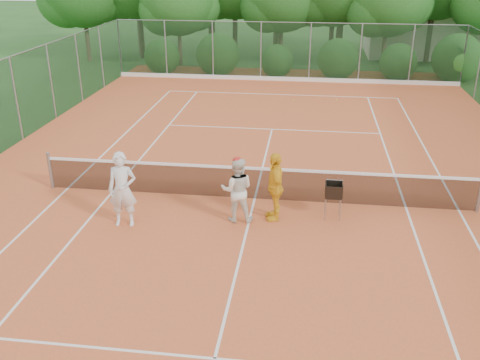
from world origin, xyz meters
name	(u,v)px	position (x,y,z in m)	size (l,w,h in m)	color
ground	(255,200)	(0.00, 0.00, 0.00)	(120.00, 120.00, 0.00)	#204A1A
clay_court	(255,199)	(0.00, 0.00, 0.01)	(18.00, 36.00, 0.02)	#D05F30
club_building	(430,32)	(9.00, 24.00, 1.50)	(8.00, 5.00, 3.00)	beige
tennis_net	(255,182)	(0.00, 0.00, 0.53)	(11.97, 0.10, 1.10)	gray
player_white	(122,189)	(-3.09, -1.89, 0.98)	(0.70, 0.46, 1.92)	silver
player_center_grp	(237,190)	(-0.31, -1.30, 0.88)	(0.88, 0.72, 1.73)	silver
player_yellow	(275,186)	(0.62, -1.07, 0.92)	(1.05, 0.44, 1.80)	yellow
ball_hopper	(334,191)	(2.11, -0.83, 0.78)	(0.42, 0.42, 0.96)	gray
stray_ball_a	(229,101)	(-2.29, 10.26, 0.05)	(0.07, 0.07, 0.07)	#B6D431
stray_ball_b	(337,100)	(2.63, 11.14, 0.05)	(0.07, 0.07, 0.07)	yellow
stray_ball_c	(294,101)	(0.67, 10.70, 0.05)	(0.07, 0.07, 0.07)	#BDD531
court_markings	(255,199)	(0.00, 0.00, 0.02)	(11.03, 23.83, 0.01)	white
fence_back	(285,52)	(0.00, 15.00, 1.52)	(18.07, 0.07, 3.00)	#19381E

